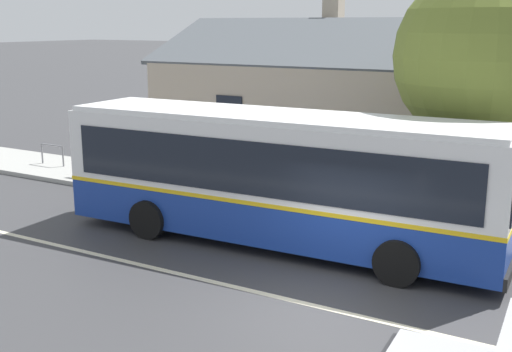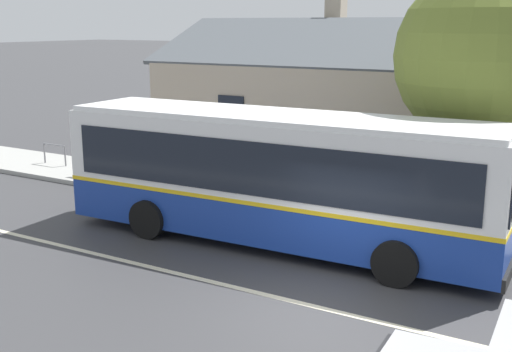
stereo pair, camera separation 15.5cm
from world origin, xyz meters
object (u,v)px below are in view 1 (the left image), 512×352
bike_rack (52,151)px  street_tree_primary (483,64)px  transit_bus (278,175)px  bench_by_building (105,165)px

bike_rack → street_tree_primary: bearing=3.4°
transit_bus → street_tree_primary: size_ratio=1.62×
bench_by_building → bike_rack: size_ratio=1.59×
bike_rack → transit_bus: bearing=-15.7°
transit_bus → bike_rack: bearing=164.3°
street_tree_primary → transit_bus: bearing=-133.5°
bench_by_building → transit_bus: bearing=-17.8°
transit_bus → bench_by_building: size_ratio=6.03×
street_tree_primary → bike_rack: (-15.11, -0.89, -3.64)m
transit_bus → bench_by_building: 8.60m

